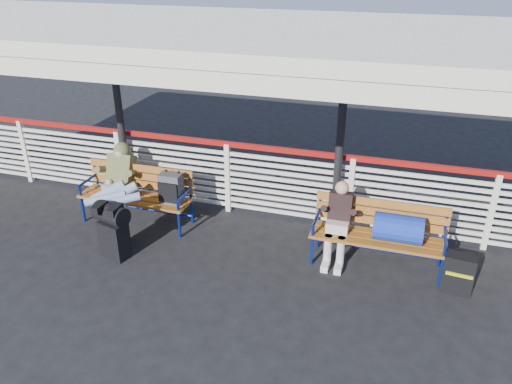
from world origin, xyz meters
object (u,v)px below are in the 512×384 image
(bench_right, at_px, (390,228))
(companion_person, at_px, (338,222))
(suitcase_side, at_px, (458,274))
(luggage_stack, at_px, (113,229))
(traveler_man, at_px, (116,189))
(bench_left, at_px, (148,189))

(bench_right, distance_m, companion_person, 0.69)
(bench_right, relative_size, companion_person, 1.57)
(bench_right, bearing_deg, suitcase_side, -18.15)
(luggage_stack, height_order, traveler_man, traveler_man)
(luggage_stack, distance_m, suitcase_side, 4.66)
(companion_person, bearing_deg, traveler_man, -176.57)
(bench_left, height_order, companion_person, companion_person)
(traveler_man, distance_m, suitcase_side, 4.98)
(traveler_man, xyz_separation_m, companion_person, (3.36, 0.20, -0.11))
(luggage_stack, relative_size, bench_left, 0.46)
(bench_left, xyz_separation_m, suitcase_side, (4.60, -0.44, -0.33))
(traveler_man, height_order, suitcase_side, traveler_man)
(traveler_man, bearing_deg, luggage_stack, -63.30)
(traveler_man, bearing_deg, companion_person, 3.43)
(bench_left, relative_size, bench_right, 1.00)
(bench_right, xyz_separation_m, companion_person, (-0.69, 0.00, -0.01))
(luggage_stack, distance_m, bench_right, 3.82)
(bench_right, bearing_deg, luggage_stack, -166.55)
(luggage_stack, xyz_separation_m, companion_person, (3.02, 0.89, 0.14))
(bench_left, height_order, traveler_man, traveler_man)
(luggage_stack, distance_m, companion_person, 3.15)
(luggage_stack, distance_m, bench_left, 1.04)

